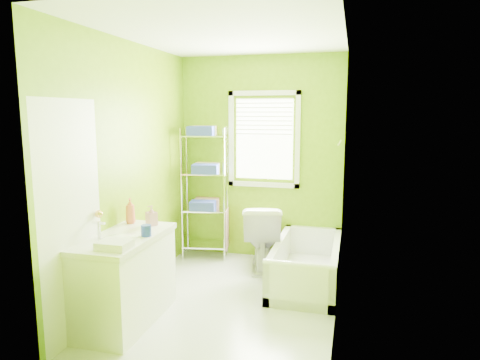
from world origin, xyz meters
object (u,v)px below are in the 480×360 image
(vanity, at_px, (125,276))
(wire_shelf_unit, at_px, (206,178))
(bathtub, at_px, (306,270))
(toilet, at_px, (262,236))

(vanity, distance_m, wire_shelf_unit, 2.00)
(bathtub, bearing_deg, vanity, -138.67)
(vanity, bearing_deg, wire_shelf_unit, 86.57)
(wire_shelf_unit, bearing_deg, bathtub, -23.00)
(bathtub, relative_size, wire_shelf_unit, 0.87)
(wire_shelf_unit, bearing_deg, toilet, -17.10)
(toilet, xyz_separation_m, vanity, (-0.91, -1.65, 0.03))
(toilet, bearing_deg, wire_shelf_unit, -29.13)
(toilet, height_order, wire_shelf_unit, wire_shelf_unit)
(vanity, bearing_deg, toilet, 61.08)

